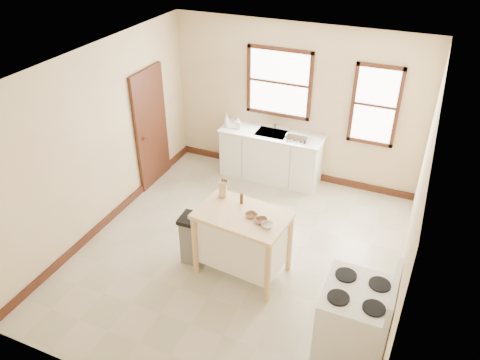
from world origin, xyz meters
name	(u,v)px	position (x,y,z in m)	size (l,w,h in m)	color
floor	(238,253)	(0.00, 0.00, 0.00)	(5.00, 5.00, 0.00)	#B7A891
ceiling	(237,69)	(0.00, 0.00, 2.80)	(5.00, 5.00, 0.00)	white
wall_back	(295,104)	(0.00, 2.50, 1.40)	(4.50, 0.04, 2.80)	beige
wall_left	(99,141)	(-2.25, 0.00, 1.40)	(0.04, 5.00, 2.80)	beige
wall_right	(415,211)	(2.25, 0.00, 1.40)	(0.04, 5.00, 2.80)	beige
window_main	(279,83)	(-0.30, 2.48, 1.75)	(1.17, 0.06, 1.22)	#331C0D
window_side	(375,106)	(1.35, 2.48, 1.60)	(0.77, 0.06, 1.37)	#331C0D
door_left	(151,128)	(-2.21, 1.30, 1.05)	(0.06, 0.90, 2.10)	#331C0D
baseboard_back	(290,171)	(0.00, 2.47, 0.06)	(4.50, 0.04, 0.12)	#331C0D
baseboard_left	(113,214)	(-2.22, 0.00, 0.06)	(0.04, 5.00, 0.12)	#331C0D
sink_counter	(271,156)	(-0.30, 2.20, 0.46)	(1.86, 0.62, 0.92)	white
faucet	(275,123)	(-0.30, 2.38, 1.03)	(0.03, 0.03, 0.22)	silver
soap_bottle_a	(227,121)	(-1.13, 2.10, 1.04)	(0.09, 0.09, 0.24)	#B2B2B2
soap_bottle_b	(238,123)	(-0.92, 2.13, 1.02)	(0.09, 0.09, 0.20)	#B2B2B2
dish_rack	(298,137)	(0.21, 2.13, 0.97)	(0.39, 0.29, 0.10)	silver
kitchen_island	(242,243)	(0.21, -0.32, 0.49)	(1.20, 0.77, 0.99)	#F6CC91
knife_block	(223,190)	(-0.21, -0.04, 1.09)	(0.10, 0.10, 0.20)	tan
pepper_grinder	(241,199)	(0.10, -0.11, 1.06)	(0.04, 0.04, 0.15)	#3C2110
bowl_a	(251,215)	(0.33, -0.33, 1.00)	(0.15, 0.15, 0.04)	brown
bowl_b	(261,221)	(0.49, -0.39, 1.00)	(0.16, 0.16, 0.04)	brown
bowl_c	(267,225)	(0.60, -0.45, 1.01)	(0.15, 0.15, 0.05)	white
trash_bin	(195,239)	(-0.49, -0.38, 0.38)	(0.39, 0.33, 0.75)	slate
gas_stove	(355,315)	(1.88, -1.11, 0.62)	(0.78, 0.80, 1.25)	silver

